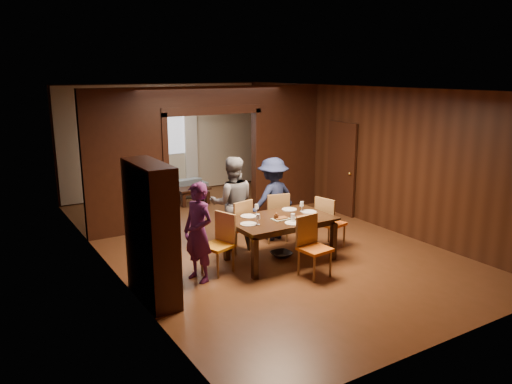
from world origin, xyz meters
TOP-DOWN VIEW (x-y plane):
  - floor at (0.00, 0.00)m, footprint 9.00×9.00m
  - ceiling at (0.00, 0.00)m, footprint 5.50×9.00m
  - room_walls at (0.00, 1.89)m, footprint 5.52×9.01m
  - person_purple at (-1.69, -1.25)m, footprint 0.53×0.66m
  - person_grey at (-0.54, -0.24)m, footprint 1.02×0.92m
  - person_navy at (0.40, -0.18)m, footprint 1.11×0.73m
  - sofa at (-0.04, 3.85)m, footprint 1.79×0.82m
  - serving_bowl at (-0.03, -1.11)m, footprint 0.37×0.37m
  - dining_table at (-0.13, -1.20)m, footprint 1.76×1.09m
  - coffee_table at (0.15, 3.05)m, footprint 0.80×0.50m
  - chair_left at (-1.31, -1.13)m, footprint 0.56×0.56m
  - chair_right at (1.05, -1.14)m, footprint 0.52×0.52m
  - chair_far_l at (-0.56, -0.41)m, footprint 0.53×0.53m
  - chair_far_r at (0.36, -0.30)m, footprint 0.53×0.53m
  - chair_near at (-0.05, -2.07)m, footprint 0.48×0.48m
  - hutch at (-2.53, -1.50)m, footprint 0.40×1.20m
  - door_right at (2.70, 0.50)m, footprint 0.06×0.90m
  - window_far at (0.00, 4.44)m, footprint 1.20×0.03m
  - curtain_left at (-0.75, 4.40)m, footprint 0.35×0.06m
  - curtain_right at (0.75, 4.40)m, footprint 0.35×0.06m
  - plate_left at (-0.78, -1.23)m, footprint 0.27×0.27m
  - plate_far_l at (-0.55, -0.84)m, footprint 0.27×0.27m
  - plate_far_r at (0.30, -0.86)m, footprint 0.27×0.27m
  - plate_right at (0.51, -1.17)m, footprint 0.27×0.27m
  - plate_near at (-0.12, -1.57)m, footprint 0.27×0.27m
  - platter_a at (-0.17, -1.28)m, footprint 0.30×0.20m
  - platter_b at (0.20, -1.41)m, footprint 0.30×0.20m
  - wineglass_left at (-0.66, -1.33)m, footprint 0.08×0.08m
  - wineglass_far at (-0.35, -0.79)m, footprint 0.08×0.08m
  - wineglass_right at (0.43, -1.06)m, footprint 0.08×0.08m
  - tumbler at (-0.08, -1.50)m, footprint 0.07×0.07m
  - condiment_jar at (-0.24, -1.25)m, footprint 0.08×0.08m

SIDE VIEW (x-z plane):
  - floor at x=0.00m, z-range 0.00..0.00m
  - coffee_table at x=0.15m, z-range 0.00..0.40m
  - sofa at x=-0.04m, z-range 0.00..0.51m
  - dining_table at x=-0.13m, z-range 0.00..0.76m
  - chair_left at x=-1.31m, z-range 0.00..0.97m
  - chair_right at x=1.05m, z-range 0.00..0.97m
  - chair_far_l at x=-0.56m, z-range 0.00..0.97m
  - chair_far_r at x=0.36m, z-range 0.00..0.97m
  - chair_near at x=-0.05m, z-range 0.00..0.97m
  - plate_left at x=-0.78m, z-range 0.76..0.77m
  - plate_far_l at x=-0.55m, z-range 0.76..0.77m
  - plate_far_r at x=0.30m, z-range 0.76..0.77m
  - plate_right at x=0.51m, z-range 0.76..0.77m
  - plate_near at x=-0.12m, z-range 0.76..0.77m
  - platter_a at x=-0.17m, z-range 0.76..0.80m
  - platter_b at x=0.20m, z-range 0.76..0.80m
  - person_purple at x=-1.69m, z-range 0.00..1.57m
  - person_navy at x=0.40m, z-range 0.00..1.60m
  - serving_bowl at x=-0.03m, z-range 0.76..0.85m
  - condiment_jar at x=-0.24m, z-range 0.76..0.87m
  - tumbler at x=-0.08m, z-range 0.76..0.90m
  - wineglass_left at x=-0.66m, z-range 0.76..0.94m
  - wineglass_far at x=-0.35m, z-range 0.76..0.94m
  - wineglass_right at x=0.43m, z-range 0.76..0.94m
  - person_grey at x=-0.54m, z-range 0.00..1.72m
  - hutch at x=-2.53m, z-range 0.00..2.00m
  - door_right at x=2.70m, z-range 0.00..2.10m
  - curtain_left at x=-0.75m, z-range 0.05..2.45m
  - curtain_right at x=0.75m, z-range 0.05..2.45m
  - room_walls at x=0.00m, z-range 0.06..2.96m
  - window_far at x=0.00m, z-range 1.05..2.35m
  - ceiling at x=0.00m, z-range 2.89..2.91m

